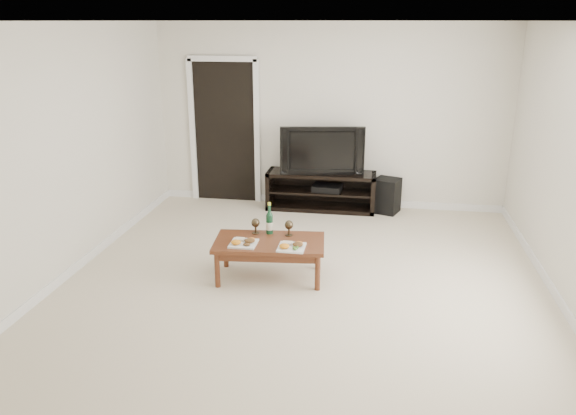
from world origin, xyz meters
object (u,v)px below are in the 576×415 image
(media_console, at_px, (321,191))
(subwoofer, at_px, (387,196))
(television, at_px, (322,149))
(coffee_table, at_px, (270,259))

(media_console, distance_m, subwoofer, 0.94)
(television, distance_m, subwoofer, 1.14)
(media_console, bearing_deg, coffee_table, -96.99)
(television, distance_m, coffee_table, 2.48)
(media_console, height_order, subwoofer, media_console)
(subwoofer, bearing_deg, television, -159.10)
(television, height_order, subwoofer, television)
(media_console, height_order, coffee_table, media_console)
(media_console, relative_size, television, 1.32)
(television, bearing_deg, subwoofer, -8.26)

